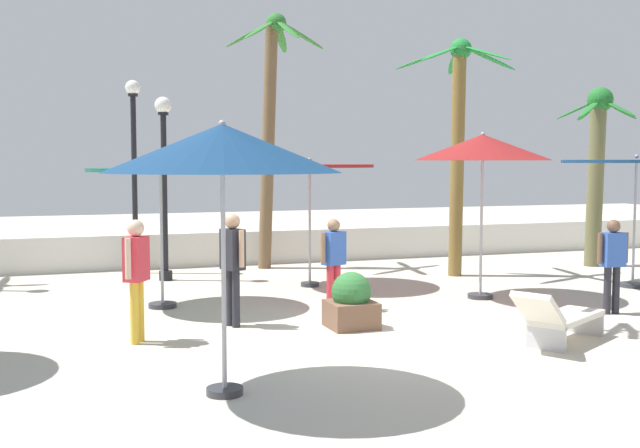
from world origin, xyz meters
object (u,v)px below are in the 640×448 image
patio_umbrella_4 (161,177)px  guest_0 (334,256)px  lounge_chair_0 (559,317)px  guest_1 (233,258)px  guest_3 (136,268)px  palm_tree_3 (458,129)px  lamp_post_2 (164,171)px  patio_umbrella_3 (636,167)px  patio_umbrella_5 (483,148)px  palm_tree_2 (597,156)px  patio_umbrella_2 (310,170)px  planter (351,303)px  palm_tree_1 (270,115)px  lamp_post_0 (134,163)px  guest_2 (613,257)px  patio_umbrella_0 (222,149)px

patio_umbrella_4 → guest_0: bearing=-25.2°
patio_umbrella_4 → lounge_chair_0: patio_umbrella_4 is taller
guest_1 → guest_3: 1.62m
palm_tree_3 → lamp_post_2: 6.36m
lamp_post_2 → lounge_chair_0: (4.24, -7.67, -1.91)m
patio_umbrella_3 → lamp_post_2: bearing=155.4°
patio_umbrella_5 → patio_umbrella_4: bearing=170.0°
guest_1 → lounge_chair_0: bearing=-34.1°
patio_umbrella_5 → lamp_post_2: lamp_post_2 is taller
palm_tree_2 → guest_1: size_ratio=2.47×
patio_umbrella_2 → guest_0: bearing=-99.7°
patio_umbrella_4 → planter: bearing=-46.4°
palm_tree_3 → lamp_post_2: size_ratio=1.34×
patio_umbrella_4 → lamp_post_2: 3.14m
palm_tree_1 → palm_tree_2: 7.82m
palm_tree_2 → guest_3: bearing=-157.9°
lamp_post_0 → guest_2: bearing=-47.0°
patio_umbrella_3 → patio_umbrella_5: (-3.55, -0.12, 0.35)m
guest_3 → palm_tree_3: bearing=30.0°
guest_3 → planter: size_ratio=2.01×
planter → guest_1: bearing=157.8°
lamp_post_0 → guest_1: size_ratio=2.49×
patio_umbrella_4 → palm_tree_1: bearing=53.7°
palm_tree_3 → guest_2: 5.22m
patio_umbrella_5 → palm_tree_3: bearing=69.6°
guest_0 → guest_1: (-1.87, -0.65, 0.12)m
palm_tree_3 → lounge_chair_0: bearing=-106.9°
patio_umbrella_5 → guest_2: bearing=-57.5°
patio_umbrella_4 → lamp_post_0: size_ratio=0.58×
patio_umbrella_3 → guest_2: patio_umbrella_3 is taller
patio_umbrella_0 → patio_umbrella_2: bearing=64.4°
patio_umbrella_5 → guest_0: 3.48m
palm_tree_3 → guest_3: palm_tree_3 is taller
lamp_post_2 → guest_3: lamp_post_2 is taller
lounge_chair_0 → palm_tree_1: bearing=100.4°
patio_umbrella_3 → guest_2: (-2.28, -2.12, -1.46)m
planter → palm_tree_1: bearing=84.5°
patio_umbrella_0 → patio_umbrella_2: 7.37m
patio_umbrella_5 → palm_tree_2: (4.92, 3.03, -0.11)m
lamp_post_0 → lamp_post_2: size_ratio=1.12×
patio_umbrella_4 → palm_tree_3: size_ratio=0.49×
palm_tree_3 → guest_0: size_ratio=3.32×
patio_umbrella_0 → palm_tree_2: size_ratio=0.69×
patio_umbrella_5 → lamp_post_2: 6.59m
guest_3 → lamp_post_2: bearing=78.2°
palm_tree_2 → guest_0: bearing=-157.4°
patio_umbrella_3 → guest_0: size_ratio=1.85×
patio_umbrella_4 → guest_0: 3.22m
patio_umbrella_0 → planter: size_ratio=3.45×
patio_umbrella_2 → guest_1: bearing=-125.5°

